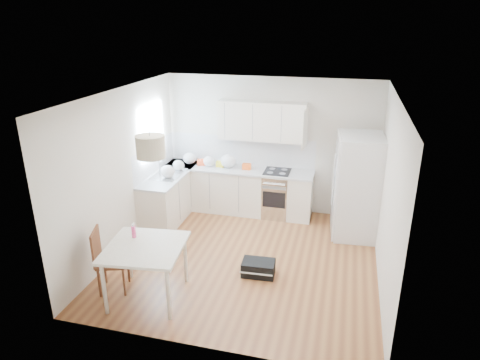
% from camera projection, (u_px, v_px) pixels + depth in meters
% --- Properties ---
extents(floor, '(4.20, 4.20, 0.00)m').
position_uv_depth(floor, '(245.00, 259.00, 7.07)').
color(floor, brown).
rests_on(floor, ground).
extents(ceiling, '(4.20, 4.20, 0.00)m').
position_uv_depth(ceiling, '(246.00, 95.00, 6.11)').
color(ceiling, white).
rests_on(ceiling, wall_back).
extents(wall_back, '(4.20, 0.00, 4.20)m').
position_uv_depth(wall_back, '(271.00, 146.00, 8.49)').
color(wall_back, beige).
rests_on(wall_back, floor).
extents(wall_left, '(0.00, 4.20, 4.20)m').
position_uv_depth(wall_left, '(123.00, 171.00, 7.07)').
color(wall_left, beige).
rests_on(wall_left, floor).
extents(wall_right, '(0.00, 4.20, 4.20)m').
position_uv_depth(wall_right, '(388.00, 196.00, 6.10)').
color(wall_right, beige).
rests_on(wall_right, floor).
extents(window_glassblock, '(0.02, 1.00, 1.00)m').
position_uv_depth(window_glassblock, '(152.00, 131.00, 7.97)').
color(window_glassblock, '#BFE0F9').
rests_on(window_glassblock, wall_left).
extents(cabinets_back, '(3.00, 0.60, 0.88)m').
position_uv_depth(cabinets_back, '(238.00, 191.00, 8.68)').
color(cabinets_back, silver).
rests_on(cabinets_back, floor).
extents(cabinets_left, '(0.60, 1.80, 0.88)m').
position_uv_depth(cabinets_left, '(171.00, 196.00, 8.41)').
color(cabinets_left, silver).
rests_on(cabinets_left, floor).
extents(counter_back, '(3.02, 0.64, 0.04)m').
position_uv_depth(counter_back, '(238.00, 169.00, 8.52)').
color(counter_back, '#A6A8AA').
rests_on(counter_back, cabinets_back).
extents(counter_left, '(0.64, 1.82, 0.04)m').
position_uv_depth(counter_left, '(170.00, 174.00, 8.25)').
color(counter_left, '#A6A8AA').
rests_on(counter_left, cabinets_left).
extents(backsplash_back, '(3.00, 0.01, 0.58)m').
position_uv_depth(backsplash_back, '(241.00, 150.00, 8.67)').
color(backsplash_back, white).
rests_on(backsplash_back, wall_back).
extents(backsplash_left, '(0.01, 1.80, 0.58)m').
position_uv_depth(backsplash_left, '(155.00, 158.00, 8.21)').
color(backsplash_left, white).
rests_on(backsplash_left, wall_left).
extents(upper_cabinets, '(1.70, 0.32, 0.75)m').
position_uv_depth(upper_cabinets, '(262.00, 121.00, 8.19)').
color(upper_cabinets, silver).
rests_on(upper_cabinets, wall_back).
extents(range_oven, '(0.50, 0.61, 0.88)m').
position_uv_depth(range_oven, '(277.00, 194.00, 8.49)').
color(range_oven, silver).
rests_on(range_oven, floor).
extents(sink, '(0.50, 0.80, 0.16)m').
position_uv_depth(sink, '(169.00, 174.00, 8.20)').
color(sink, silver).
rests_on(sink, counter_left).
extents(refrigerator, '(0.95, 1.00, 1.85)m').
position_uv_depth(refrigerator, '(358.00, 186.00, 7.58)').
color(refrigerator, white).
rests_on(refrigerator, floor).
extents(dining_table, '(1.14, 1.14, 0.82)m').
position_uv_depth(dining_table, '(145.00, 252.00, 5.85)').
color(dining_table, beige).
rests_on(dining_table, floor).
extents(dining_chair, '(0.51, 0.51, 0.97)m').
position_uv_depth(dining_chair, '(112.00, 260.00, 6.11)').
color(dining_chair, '#492516').
rests_on(dining_chair, floor).
extents(drink_bottle, '(0.07, 0.07, 0.21)m').
position_uv_depth(drink_bottle, '(134.00, 231.00, 6.02)').
color(drink_bottle, '#F64489').
rests_on(drink_bottle, dining_table).
extents(gym_bag, '(0.52, 0.35, 0.23)m').
position_uv_depth(gym_bag, '(258.00, 268.00, 6.59)').
color(gym_bag, black).
rests_on(gym_bag, floor).
extents(pendant_lamp, '(0.47, 0.47, 0.29)m').
position_uv_depth(pendant_lamp, '(150.00, 147.00, 5.48)').
color(pendant_lamp, beige).
rests_on(pendant_lamp, ceiling).
extents(grocery_bag_a, '(0.26, 0.22, 0.23)m').
position_uv_depth(grocery_bag_a, '(189.00, 158.00, 8.73)').
color(grocery_bag_a, white).
rests_on(grocery_bag_a, counter_back).
extents(grocery_bag_b, '(0.23, 0.20, 0.21)m').
position_uv_depth(grocery_bag_b, '(209.00, 161.00, 8.60)').
color(grocery_bag_b, white).
rests_on(grocery_bag_b, counter_back).
extents(grocery_bag_c, '(0.30, 0.26, 0.27)m').
position_uv_depth(grocery_bag_c, '(228.00, 161.00, 8.50)').
color(grocery_bag_c, white).
rests_on(grocery_bag_c, counter_back).
extents(grocery_bag_d, '(0.23, 0.20, 0.21)m').
position_uv_depth(grocery_bag_d, '(179.00, 165.00, 8.37)').
color(grocery_bag_d, white).
rests_on(grocery_bag_d, counter_back).
extents(grocery_bag_e, '(0.27, 0.23, 0.24)m').
position_uv_depth(grocery_bag_e, '(168.00, 172.00, 7.97)').
color(grocery_bag_e, white).
rests_on(grocery_bag_e, counter_left).
extents(snack_orange, '(0.17, 0.11, 0.12)m').
position_uv_depth(snack_orange, '(247.00, 167.00, 8.44)').
color(snack_orange, '#F45415').
rests_on(snack_orange, counter_back).
extents(snack_yellow, '(0.17, 0.12, 0.11)m').
position_uv_depth(snack_yellow, '(220.00, 164.00, 8.59)').
color(snack_yellow, gold).
rests_on(snack_yellow, counter_back).
extents(snack_red, '(0.20, 0.16, 0.12)m').
position_uv_depth(snack_red, '(201.00, 162.00, 8.68)').
color(snack_red, red).
rests_on(snack_red, counter_back).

